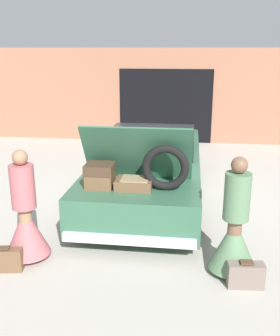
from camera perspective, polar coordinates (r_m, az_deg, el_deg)
ground_plane at (r=7.93m, az=1.34°, el=-3.52°), size 40.00×40.00×0.00m
garage_wall_back at (r=12.08m, az=3.76°, el=10.35°), size 12.00×0.14×2.80m
car at (r=7.74m, az=1.35°, el=0.38°), size 1.98×5.27×1.72m
person_left at (r=5.55m, az=-16.24°, el=-7.45°), size 0.61×0.61×1.54m
person_right at (r=5.13m, az=13.51°, el=-9.27°), size 0.61×0.61×1.55m
suitcase_beside_left_person at (r=5.50m, az=-19.06°, el=-12.48°), size 0.48×0.22×0.34m
suitcase_beside_right_person at (r=5.07m, az=15.08°, el=-14.76°), size 0.45×0.21×0.34m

